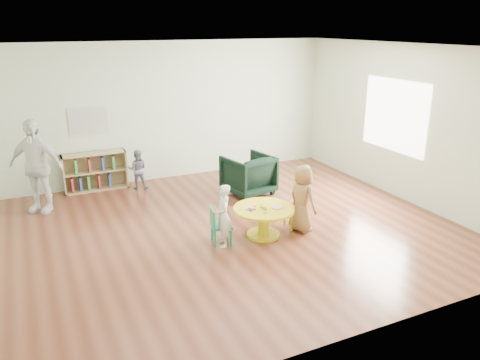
{
  "coord_description": "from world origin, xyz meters",
  "views": [
    {
      "loc": [
        -2.71,
        -6.24,
        3.12
      ],
      "look_at": [
        0.06,
        -0.3,
        0.92
      ],
      "focal_mm": 35.0,
      "sensor_mm": 36.0,
      "label": 1
    }
  ],
  "objects_px": {
    "kid_chair_right": "(298,209)",
    "child_left": "(223,216)",
    "kid_chair_left": "(218,224)",
    "toddler": "(138,169)",
    "adult_caretaker": "(36,166)",
    "activity_table": "(264,216)",
    "bookshelf": "(94,171)",
    "armchair": "(248,175)",
    "child_right": "(302,198)"
  },
  "relations": [
    {
      "from": "kid_chair_right",
      "to": "armchair",
      "type": "relative_size",
      "value": 0.67
    },
    {
      "from": "activity_table",
      "to": "adult_caretaker",
      "type": "xyz_separation_m",
      "value": [
        -3.04,
        2.55,
        0.49
      ]
    },
    {
      "from": "kid_chair_left",
      "to": "child_left",
      "type": "distance_m",
      "value": 0.21
    },
    {
      "from": "child_right",
      "to": "bookshelf",
      "type": "bearing_deg",
      "value": 28.86
    },
    {
      "from": "child_left",
      "to": "adult_caretaker",
      "type": "height_order",
      "value": "adult_caretaker"
    },
    {
      "from": "armchair",
      "to": "child_left",
      "type": "distance_m",
      "value": 2.25
    },
    {
      "from": "activity_table",
      "to": "child_right",
      "type": "distance_m",
      "value": 0.68
    },
    {
      "from": "armchair",
      "to": "toddler",
      "type": "height_order",
      "value": "toddler"
    },
    {
      "from": "kid_chair_right",
      "to": "armchair",
      "type": "distance_m",
      "value": 1.72
    },
    {
      "from": "activity_table",
      "to": "child_right",
      "type": "height_order",
      "value": "child_right"
    },
    {
      "from": "kid_chair_left",
      "to": "activity_table",
      "type": "bearing_deg",
      "value": 96.46
    },
    {
      "from": "kid_chair_left",
      "to": "child_left",
      "type": "relative_size",
      "value": 0.59
    },
    {
      "from": "toddler",
      "to": "kid_chair_right",
      "type": "bearing_deg",
      "value": 144.53
    },
    {
      "from": "child_left",
      "to": "adult_caretaker",
      "type": "xyz_separation_m",
      "value": [
        -2.36,
        2.59,
        0.34
      ]
    },
    {
      "from": "armchair",
      "to": "adult_caretaker",
      "type": "xyz_separation_m",
      "value": [
        -3.66,
        0.76,
        0.43
      ]
    },
    {
      "from": "bookshelf",
      "to": "armchair",
      "type": "relative_size",
      "value": 1.43
    },
    {
      "from": "child_left",
      "to": "adult_caretaker",
      "type": "distance_m",
      "value": 3.52
    },
    {
      "from": "toddler",
      "to": "adult_caretaker",
      "type": "height_order",
      "value": "adult_caretaker"
    },
    {
      "from": "child_right",
      "to": "toddler",
      "type": "height_order",
      "value": "child_right"
    },
    {
      "from": "activity_table",
      "to": "toddler",
      "type": "distance_m",
      "value": 3.23
    },
    {
      "from": "child_right",
      "to": "armchair",
      "type": "bearing_deg",
      "value": -8.73
    },
    {
      "from": "armchair",
      "to": "toddler",
      "type": "xyz_separation_m",
      "value": [
        -1.84,
        1.2,
        0.01
      ]
    },
    {
      "from": "activity_table",
      "to": "child_right",
      "type": "xyz_separation_m",
      "value": [
        0.64,
        -0.07,
        0.22
      ]
    },
    {
      "from": "adult_caretaker",
      "to": "activity_table",
      "type": "bearing_deg",
      "value": -6.9
    },
    {
      "from": "armchair",
      "to": "toddler",
      "type": "relative_size",
      "value": 1.07
    },
    {
      "from": "activity_table",
      "to": "bookshelf",
      "type": "distance_m",
      "value": 3.85
    },
    {
      "from": "kid_chair_left",
      "to": "child_right",
      "type": "distance_m",
      "value": 1.38
    },
    {
      "from": "bookshelf",
      "to": "kid_chair_left",
      "type": "bearing_deg",
      "value": -68.18
    },
    {
      "from": "activity_table",
      "to": "child_right",
      "type": "bearing_deg",
      "value": -5.93
    },
    {
      "from": "kid_chair_left",
      "to": "child_right",
      "type": "bearing_deg",
      "value": 96.07
    },
    {
      "from": "activity_table",
      "to": "child_right",
      "type": "relative_size",
      "value": 0.86
    },
    {
      "from": "bookshelf",
      "to": "toddler",
      "type": "bearing_deg",
      "value": -20.44
    },
    {
      "from": "activity_table",
      "to": "bookshelf",
      "type": "xyz_separation_m",
      "value": [
        -2.01,
        3.29,
        0.05
      ]
    },
    {
      "from": "activity_table",
      "to": "toddler",
      "type": "relative_size",
      "value": 1.18
    },
    {
      "from": "activity_table",
      "to": "armchair",
      "type": "distance_m",
      "value": 1.9
    },
    {
      "from": "kid_chair_right",
      "to": "child_left",
      "type": "xyz_separation_m",
      "value": [
        -1.34,
        -0.12,
        0.17
      ]
    },
    {
      "from": "bookshelf",
      "to": "adult_caretaker",
      "type": "height_order",
      "value": "adult_caretaker"
    },
    {
      "from": "toddler",
      "to": "adult_caretaker",
      "type": "xyz_separation_m",
      "value": [
        -1.82,
        -0.44,
        0.42
      ]
    },
    {
      "from": "kid_chair_left",
      "to": "toddler",
      "type": "distance_m",
      "value": 2.97
    },
    {
      "from": "child_left",
      "to": "kid_chair_left",
      "type": "bearing_deg",
      "value": -146.94
    },
    {
      "from": "toddler",
      "to": "adult_caretaker",
      "type": "relative_size",
      "value": 0.48
    },
    {
      "from": "kid_chair_right",
      "to": "toddler",
      "type": "bearing_deg",
      "value": 35.24
    },
    {
      "from": "child_left",
      "to": "adult_caretaker",
      "type": "bearing_deg",
      "value": -122.86
    },
    {
      "from": "activity_table",
      "to": "kid_chair_left",
      "type": "xyz_separation_m",
      "value": [
        -0.72,
        0.06,
        -0.02
      ]
    },
    {
      "from": "activity_table",
      "to": "bookshelf",
      "type": "relative_size",
      "value": 0.77
    },
    {
      "from": "kid_chair_right",
      "to": "adult_caretaker",
      "type": "height_order",
      "value": "adult_caretaker"
    },
    {
      "from": "kid_chair_left",
      "to": "kid_chair_right",
      "type": "xyz_separation_m",
      "value": [
        1.37,
        0.01,
        0.0
      ]
    },
    {
      "from": "bookshelf",
      "to": "child_right",
      "type": "height_order",
      "value": "child_right"
    },
    {
      "from": "kid_chair_right",
      "to": "child_right",
      "type": "relative_size",
      "value": 0.52
    },
    {
      "from": "toddler",
      "to": "child_right",
      "type": "bearing_deg",
      "value": 143.08
    }
  ]
}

